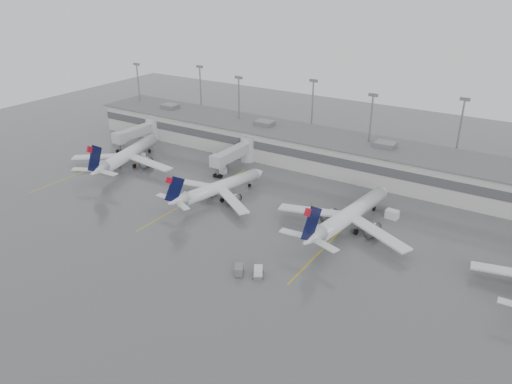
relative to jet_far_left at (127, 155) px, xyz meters
The scene contains 18 objects.
ground 54.12m from the jet_far_left, 32.79° to the right, with size 260.00×260.00×0.00m, color #57575A.
terminal 53.74m from the jet_far_left, 32.32° to the left, with size 152.00×17.00×9.45m.
light_masts 57.69m from the jet_far_left, 37.23° to the left, with size 142.40×8.00×20.60m.
jet_bridge_left 19.32m from the jet_far_left, 121.49° to the left, with size 4.00×17.20×7.00m.
jet_bridge_right 29.87m from the jet_far_left, 33.47° to the left, with size 4.00×17.20×7.00m.
stand_markings 45.83m from the jet_far_left, ahead, with size 105.25×40.00×0.01m.
jet_far_left is the anchor object (origin of this frame).
jet_mid_left 33.00m from the jet_far_left, ahead, with size 25.03×28.39×9.35m.
jet_mid_right 63.87m from the jet_far_left, ahead, with size 29.51×33.28×10.79m.
baggage_tug 62.95m from the jet_far_left, 24.12° to the right, with size 2.77×3.16×1.74m.
baggage_cart 60.57m from the jet_far_left, 26.40° to the right, with size 2.49×2.88×1.61m.
gse_uld_a 6.75m from the jet_far_left, 100.80° to the left, with size 2.48×1.65×1.76m, color silver.
gse_uld_b 26.27m from the jet_far_left, 21.02° to the left, with size 2.17×1.45×1.54m, color silver.
gse_uld_c 70.34m from the jet_far_left, ahead, with size 2.64×1.76×1.87m, color silver.
gse_loader 25.58m from the jet_far_left, 29.98° to the left, with size 1.82×2.92×1.82m, color slate.
cone_a 3.83m from the jet_far_left, 45.15° to the left, with size 0.40×0.40×0.64m, color #EE5805.
cone_b 28.54m from the jet_far_left, 15.77° to the left, with size 0.43×0.43×0.69m, color #EE5805.
cone_c 52.93m from the jet_far_left, ahead, with size 0.44×0.44×0.70m, color #EE5805.
Camera 1 is at (50.47, -58.06, 48.79)m, focal length 35.00 mm.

